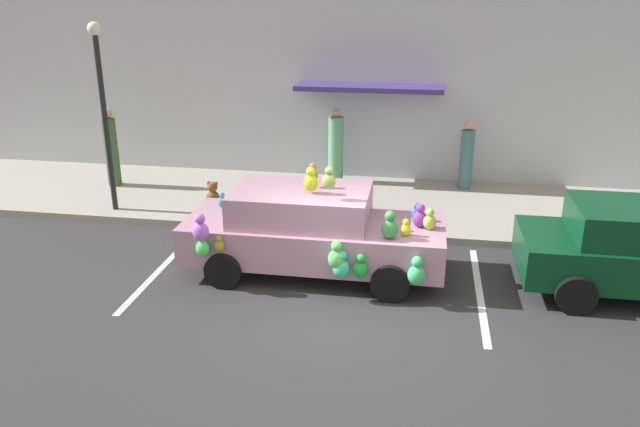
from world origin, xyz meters
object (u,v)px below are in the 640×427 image
pedestrian_walking_past (466,157)px  pedestrian_by_lamp (111,149)px  teddy_bear_on_sidewalk (213,196)px  pedestrian_near_shopfront (336,148)px  plush_covered_car (312,230)px  street_lamp_post (103,99)px

pedestrian_walking_past → pedestrian_by_lamp: (-8.69, -1.21, 0.12)m
teddy_bear_on_sidewalk → pedestrian_near_shopfront: (2.43, 2.50, 0.58)m
plush_covered_car → pedestrian_walking_past: plush_covered_car is taller
teddy_bear_on_sidewalk → pedestrian_walking_past: size_ratio=0.37×
street_lamp_post → pedestrian_by_lamp: bearing=117.0°
plush_covered_car → pedestrian_near_shopfront: plush_covered_car is taller
teddy_bear_on_sidewalk → pedestrian_walking_past: (5.67, 2.46, 0.51)m
street_lamp_post → pedestrian_near_shopfront: street_lamp_post is taller
plush_covered_car → pedestrian_walking_past: 5.87m
teddy_bear_on_sidewalk → pedestrian_near_shopfront: 3.54m
teddy_bear_on_sidewalk → pedestrian_by_lamp: (-3.02, 1.25, 0.63)m
plush_covered_car → pedestrian_walking_past: (2.92, 5.09, 0.15)m
street_lamp_post → plush_covered_car: bearing=-23.9°
pedestrian_near_shopfront → pedestrian_walking_past: bearing=-0.7°
street_lamp_post → pedestrian_by_lamp: (-0.87, 1.70, -1.55)m
teddy_bear_on_sidewalk → street_lamp_post: (-2.15, -0.46, 2.18)m
teddy_bear_on_sidewalk → pedestrian_near_shopfront: pedestrian_near_shopfront is taller
plush_covered_car → street_lamp_post: bearing=156.1°
pedestrian_near_shopfront → pedestrian_by_lamp: bearing=-167.0°
pedestrian_near_shopfront → street_lamp_post: bearing=-147.2°
pedestrian_near_shopfront → pedestrian_by_lamp: 5.60m
teddy_bear_on_sidewalk → pedestrian_walking_past: pedestrian_walking_past is taller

